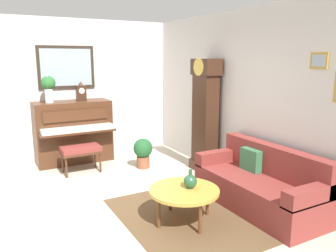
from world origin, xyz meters
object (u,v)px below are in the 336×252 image
object	(u,v)px
flower_vase	(48,86)
potted_plant	(143,151)
piano_bench	(81,151)
coffee_table	(184,191)
green_jug	(190,181)
mantel_clock	(81,92)
grandfather_clock	(205,119)
couch	(260,185)
piano	(74,131)

from	to	relation	value
flower_vase	potted_plant	size ratio (longest dim) A/B	1.04
piano_bench	coffee_table	bearing A→B (deg)	14.94
piano_bench	green_jug	size ratio (longest dim) A/B	2.92
green_jug	mantel_clock	bearing A→B (deg)	-170.97
mantel_clock	green_jug	size ratio (longest dim) A/B	1.58
grandfather_clock	coffee_table	bearing A→B (deg)	-41.82
mantel_clock	flower_vase	size ratio (longest dim) A/B	0.66
flower_vase	green_jug	world-z (taller)	flower_vase
couch	coffee_table	world-z (taller)	couch
piano	grandfather_clock	bearing A→B (deg)	49.48
coffee_table	potted_plant	xyz separation A→B (m)	(-2.18, 0.43, -0.08)
piano	grandfather_clock	world-z (taller)	grandfather_clock
coffee_table	mantel_clock	xyz separation A→B (m)	(-3.19, -0.42, 0.98)
piano	mantel_clock	world-z (taller)	mantel_clock
piano	coffee_table	xyz separation A→B (m)	(3.19, 0.61, -0.21)
green_jug	potted_plant	bearing A→B (deg)	171.12
piano	mantel_clock	xyz separation A→B (m)	(0.00, 0.19, 0.77)
mantel_clock	flower_vase	xyz separation A→B (m)	(-0.00, -0.60, 0.14)
flower_vase	potted_plant	xyz separation A→B (m)	(1.01, 1.45, -1.20)
green_jug	potted_plant	size ratio (longest dim) A/B	0.43
green_jug	piano	bearing A→B (deg)	-167.73
potted_plant	couch	bearing A→B (deg)	17.34
coffee_table	flower_vase	world-z (taller)	flower_vase
piano_bench	grandfather_clock	size ratio (longest dim) A/B	0.34
grandfather_clock	flower_vase	size ratio (longest dim) A/B	3.50
coffee_table	mantel_clock	bearing A→B (deg)	-172.53
piano	mantel_clock	size ratio (longest dim) A/B	3.79
couch	green_jug	size ratio (longest dim) A/B	7.92
green_jug	potted_plant	world-z (taller)	green_jug
potted_plant	mantel_clock	bearing A→B (deg)	-139.99
coffee_table	green_jug	distance (m)	0.15
flower_vase	piano_bench	bearing A→B (deg)	26.46
flower_vase	coffee_table	bearing A→B (deg)	17.69
piano	potted_plant	size ratio (longest dim) A/B	2.57
couch	green_jug	distance (m)	1.09
grandfather_clock	green_jug	world-z (taller)	grandfather_clock
piano_bench	mantel_clock	xyz separation A→B (m)	(-0.72, 0.24, 0.97)
couch	green_jug	bearing A→B (deg)	-96.99
piano	piano_bench	size ratio (longest dim) A/B	2.06
coffee_table	mantel_clock	world-z (taller)	mantel_clock
mantel_clock	couch	bearing A→B (deg)	25.29
piano	potted_plant	xyz separation A→B (m)	(1.01, 1.03, -0.29)
flower_vase	green_jug	bearing A→B (deg)	19.13
couch	green_jug	world-z (taller)	couch
flower_vase	couch	bearing A→B (deg)	33.15
piano_bench	potted_plant	distance (m)	1.13
mantel_clock	green_jug	xyz separation A→B (m)	(3.19, 0.51, -0.86)
piano	couch	size ratio (longest dim) A/B	0.76
piano	piano_bench	world-z (taller)	piano
grandfather_clock	green_jug	distance (m)	2.03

